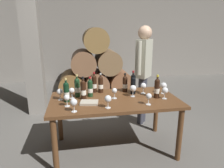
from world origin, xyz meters
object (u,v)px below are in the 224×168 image
object	(u,v)px
wine_glass_1	(74,103)
wine_glass_3	(60,92)
wine_glass_7	(72,91)
wine_glass_10	(165,91)
wine_bottle_0	(83,90)
wine_glass_0	(143,86)
dining_table	(115,105)
wine_bottle_3	(133,83)
wine_glass_2	(164,86)
tasting_notebook	(89,103)
wine_glass_6	(115,91)
wine_bottle_7	(90,88)
wine_glass_8	(149,97)
wine_bottle_5	(133,85)
wine_bottle_2	(94,83)
wine_glass_9	(133,89)
sommelier_presenting	(144,66)
wine_bottle_8	(157,88)
wine_bottle_9	(77,87)
wine_bottle_4	(101,84)
wine_bottle_1	(125,84)
wine_glass_5	(108,99)
wine_bottle_6	(66,92)

from	to	relation	value
wine_glass_1	wine_glass_3	xyz separation A→B (m)	(-0.18, 0.43, -0.00)
wine_glass_7	wine_glass_10	size ratio (longest dim) A/B	0.93
wine_bottle_0	wine_glass_0	size ratio (longest dim) A/B	1.97
dining_table	wine_bottle_3	distance (m)	0.47
wine_glass_2	wine_glass_7	distance (m)	1.29
tasting_notebook	wine_glass_6	bearing A→B (deg)	31.15
wine_glass_6	wine_bottle_0	bearing A→B (deg)	174.50
dining_table	wine_glass_7	xyz separation A→B (m)	(-0.56, 0.11, 0.20)
wine_bottle_7	wine_glass_8	size ratio (longest dim) A/B	1.89
wine_bottle_5	wine_glass_6	distance (m)	0.33
wine_bottle_3	wine_glass_8	distance (m)	0.54
wine_bottle_2	wine_glass_9	xyz separation A→B (m)	(0.50, -0.30, -0.02)
wine_glass_7	tasting_notebook	bearing A→B (deg)	-47.56
wine_bottle_2	wine_glass_7	bearing A→B (deg)	-144.44
wine_glass_10	tasting_notebook	distance (m)	1.01
wine_bottle_5	sommelier_presenting	bearing A→B (deg)	59.45
wine_glass_3	sommelier_presenting	distance (m)	1.52
wine_bottle_8	wine_bottle_2	bearing A→B (deg)	153.72
wine_glass_2	tasting_notebook	xyz separation A→B (m)	(-1.08, -0.22, -0.10)
dining_table	wine_glass_1	size ratio (longest dim) A/B	10.98
wine_glass_8	wine_glass_10	size ratio (longest dim) A/B	0.92
wine_bottle_9	wine_glass_2	size ratio (longest dim) A/B	1.91
dining_table	wine_glass_8	bearing A→B (deg)	-37.59
wine_bottle_4	wine_bottle_2	bearing A→B (deg)	161.14
wine_bottle_8	wine_glass_9	xyz separation A→B (m)	(-0.30, 0.10, -0.02)
wine_glass_0	wine_bottle_7	bearing A→B (deg)	-179.93
wine_glass_2	wine_glass_9	size ratio (longest dim) A/B	1.00
wine_bottle_1	wine_glass_10	world-z (taller)	wine_bottle_1
wine_bottle_8	wine_bottle_7	bearing A→B (deg)	166.56
wine_bottle_4	wine_bottle_5	size ratio (longest dim) A/B	0.97
wine_bottle_2	wine_glass_9	distance (m)	0.59
wine_glass_3	wine_bottle_5	bearing A→B (deg)	4.26
wine_bottle_7	wine_glass_5	bearing A→B (deg)	-69.04
wine_glass_5	tasting_notebook	world-z (taller)	wine_glass_5
wine_bottle_9	wine_glass_9	distance (m)	0.76
wine_glass_5	sommelier_presenting	size ratio (longest dim) A/B	0.09
wine_glass_6	sommelier_presenting	bearing A→B (deg)	48.79
wine_glass_10	wine_bottle_9	bearing A→B (deg)	165.51
wine_bottle_6	wine_bottle_2	bearing A→B (deg)	41.27
wine_bottle_5	wine_glass_1	bearing A→B (deg)	-148.72
wine_bottle_4	wine_glass_5	world-z (taller)	wine_bottle_4
wine_bottle_0	wine_bottle_5	xyz separation A→B (m)	(0.71, 0.11, -0.00)
wine_glass_7	wine_glass_10	world-z (taller)	wine_glass_10
wine_glass_5	wine_glass_3	bearing A→B (deg)	146.16
dining_table	wine_bottle_1	size ratio (longest dim) A/B	6.05
wine_bottle_3	wine_glass_6	distance (m)	0.40
wine_bottle_3	dining_table	bearing A→B (deg)	-141.65
wine_bottle_0	wine_bottle_7	distance (m)	0.14
wine_bottle_6	wine_glass_1	size ratio (longest dim) A/B	2.01
wine_bottle_9	tasting_notebook	bearing A→B (deg)	-64.87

